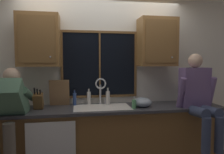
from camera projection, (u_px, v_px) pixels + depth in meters
name	position (u px, v px, depth m)	size (l,w,h in m)	color
back_wall	(101.00, 80.00, 3.29)	(5.78, 0.12, 2.55)	silver
window_glass	(100.00, 64.00, 3.20)	(1.10, 0.02, 0.95)	black
window_frame_top	(100.00, 32.00, 3.16)	(1.17, 0.02, 0.04)	brown
window_frame_bottom	(100.00, 96.00, 3.23)	(1.17, 0.02, 0.04)	brown
window_frame_left	(62.00, 64.00, 3.10)	(0.04, 0.02, 0.95)	brown
window_frame_right	(136.00, 64.00, 3.29)	(0.04, 0.02, 0.95)	brown
window_mullion_center	(100.00, 64.00, 3.19)	(0.02, 0.02, 0.95)	brown
lower_cabinet_run	(104.00, 140.00, 3.01)	(3.38, 0.58, 0.88)	brown
countertop	(104.00, 109.00, 2.96)	(3.44, 0.62, 0.04)	#38383D
dishwasher_front	(51.00, 151.00, 2.58)	(0.60, 0.02, 0.74)	white
upper_cabinet_left	(39.00, 40.00, 2.88)	(0.56, 0.36, 0.72)	olive
upper_cabinet_right	(157.00, 42.00, 3.16)	(0.56, 0.36, 0.72)	olive
sink	(102.00, 114.00, 2.97)	(0.80, 0.46, 0.21)	white
faucet	(101.00, 88.00, 3.12)	(0.18, 0.09, 0.40)	silver
person_standing	(6.00, 115.00, 2.49)	(0.53, 0.72, 1.49)	#595147
person_sitting_on_counter	(198.00, 95.00, 2.90)	(0.54, 0.60, 1.26)	#384260
knife_block	(38.00, 101.00, 2.84)	(0.12, 0.18, 0.32)	brown
cutting_board	(59.00, 93.00, 3.05)	(0.28, 0.02, 0.39)	#997047
mixing_bowl	(142.00, 102.00, 3.00)	(0.28, 0.28, 0.14)	#8C99A8
soap_dispenser	(134.00, 104.00, 2.88)	(0.06, 0.07, 0.17)	#59A566
bottle_green_glass	(108.00, 97.00, 3.13)	(0.06, 0.06, 0.27)	silver
bottle_tall_clear	(89.00, 98.00, 3.16)	(0.06, 0.06, 0.25)	silver
bottle_amber_small	(75.00, 99.00, 3.09)	(0.05, 0.05, 0.24)	#334C8C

